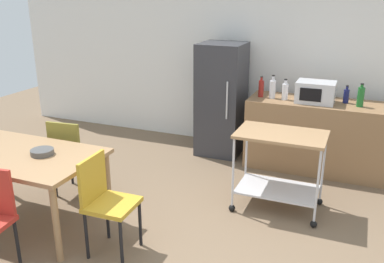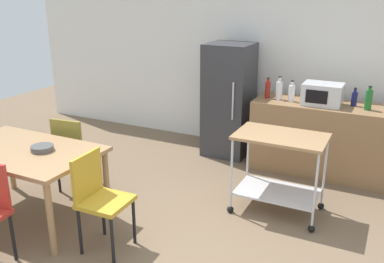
# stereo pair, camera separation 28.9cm
# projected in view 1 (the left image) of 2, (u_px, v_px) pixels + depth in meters

# --- Properties ---
(back_wall) EXTENTS (8.40, 0.12, 2.90)m
(back_wall) POSITION_uv_depth(u_px,v_px,m) (271.00, 48.00, 5.84)
(back_wall) COLOR white
(back_wall) RESTS_ON ground_plane
(kitchen_counter) EXTENTS (2.00, 0.64, 0.90)m
(kitchen_counter) POSITION_uv_depth(u_px,v_px,m) (327.00, 137.00, 5.31)
(kitchen_counter) COLOR olive
(kitchen_counter) RESTS_ON ground_plane
(dining_table) EXTENTS (1.50, 0.90, 0.75)m
(dining_table) POSITION_uv_depth(u_px,v_px,m) (22.00, 161.00, 4.01)
(dining_table) COLOR #A37A51
(dining_table) RESTS_ON ground_plane
(chair_mustard) EXTENTS (0.41, 0.41, 0.89)m
(chair_mustard) POSITION_uv_depth(u_px,v_px,m) (105.00, 198.00, 3.61)
(chair_mustard) COLOR gold
(chair_mustard) RESTS_ON ground_plane
(chair_olive) EXTENTS (0.44, 0.44, 0.89)m
(chair_olive) POSITION_uv_depth(u_px,v_px,m) (71.00, 152.00, 4.64)
(chair_olive) COLOR olive
(chair_olive) RESTS_ON ground_plane
(refrigerator) EXTENTS (0.60, 0.63, 1.55)m
(refrigerator) POSITION_uv_depth(u_px,v_px,m) (221.00, 99.00, 5.82)
(refrigerator) COLOR #333338
(refrigerator) RESTS_ON ground_plane
(kitchen_cart) EXTENTS (0.91, 0.57, 0.85)m
(kitchen_cart) POSITION_uv_depth(u_px,v_px,m) (280.00, 158.00, 4.32)
(kitchen_cart) COLOR #A37A51
(kitchen_cart) RESTS_ON ground_plane
(bottle_sesame_oil) EXTENTS (0.07, 0.07, 0.27)m
(bottle_sesame_oil) POSITION_uv_depth(u_px,v_px,m) (261.00, 88.00, 5.42)
(bottle_sesame_oil) COLOR maroon
(bottle_sesame_oil) RESTS_ON kitchen_counter
(bottle_hot_sauce) EXTENTS (0.08, 0.08, 0.30)m
(bottle_hot_sauce) POSITION_uv_depth(u_px,v_px,m) (273.00, 89.00, 5.35)
(bottle_hot_sauce) COLOR silver
(bottle_hot_sauce) RESTS_ON kitchen_counter
(bottle_olive_oil) EXTENTS (0.08, 0.08, 0.26)m
(bottle_olive_oil) POSITION_uv_depth(u_px,v_px,m) (285.00, 91.00, 5.28)
(bottle_olive_oil) COLOR silver
(bottle_olive_oil) RESTS_ON kitchen_counter
(microwave) EXTENTS (0.46, 0.35, 0.26)m
(microwave) POSITION_uv_depth(u_px,v_px,m) (316.00, 92.00, 5.14)
(microwave) COLOR silver
(microwave) RESTS_ON kitchen_counter
(bottle_soy_sauce) EXTENTS (0.07, 0.07, 0.22)m
(bottle_soy_sauce) POSITION_uv_depth(u_px,v_px,m) (346.00, 96.00, 5.13)
(bottle_soy_sauce) COLOR navy
(bottle_soy_sauce) RESTS_ON kitchen_counter
(bottle_sparkling_water) EXTENTS (0.08, 0.08, 0.28)m
(bottle_sparkling_water) POSITION_uv_depth(u_px,v_px,m) (361.00, 97.00, 4.96)
(bottle_sparkling_water) COLOR #1E6628
(bottle_sparkling_water) RESTS_ON kitchen_counter
(fruit_bowl) EXTENTS (0.22, 0.22, 0.05)m
(fruit_bowl) POSITION_uv_depth(u_px,v_px,m) (42.00, 152.00, 3.94)
(fruit_bowl) COLOR #4C4C4C
(fruit_bowl) RESTS_ON dining_table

